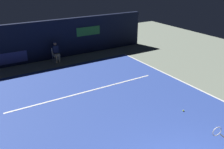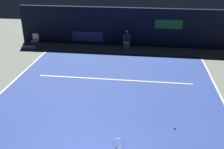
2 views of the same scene
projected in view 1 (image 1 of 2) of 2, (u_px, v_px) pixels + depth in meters
name	position (u px, v px, depth m)	size (l,w,h in m)	color
ground_plane	(108.00, 111.00, 10.49)	(29.60, 29.60, 0.00)	gray
court_surface	(108.00, 111.00, 10.49)	(9.99, 12.09, 0.01)	#2D479E
line_sideline_left	(189.00, 85.00, 12.86)	(0.10, 12.09, 0.01)	white
line_service	(87.00, 92.00, 12.15)	(7.79, 0.10, 0.01)	white
back_wall	(48.00, 40.00, 16.19)	(14.68, 0.33, 2.60)	black
line_judge_on_chair	(56.00, 52.00, 15.93)	(0.46, 0.54, 1.32)	white
tennis_ball	(183.00, 111.00, 10.44)	(0.07, 0.07, 0.07)	#CCE033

